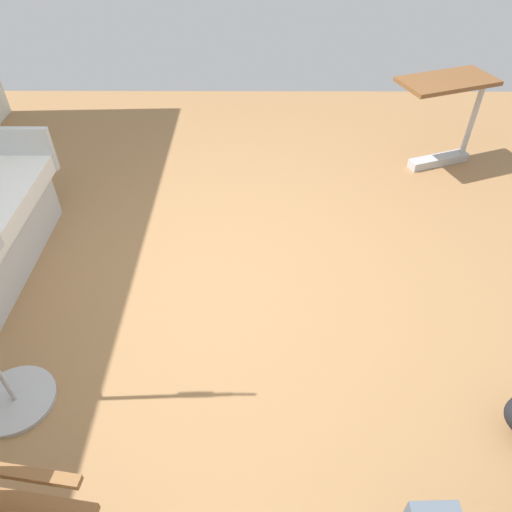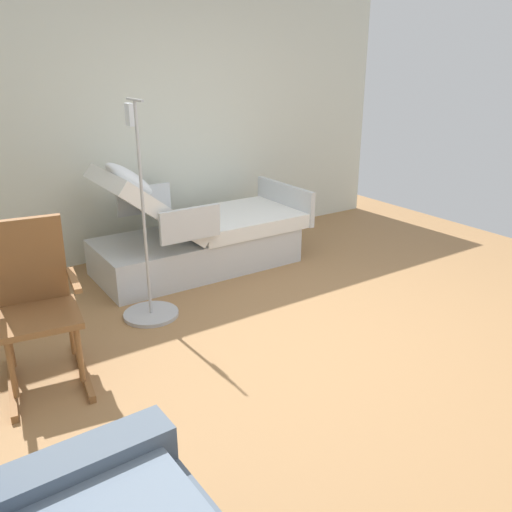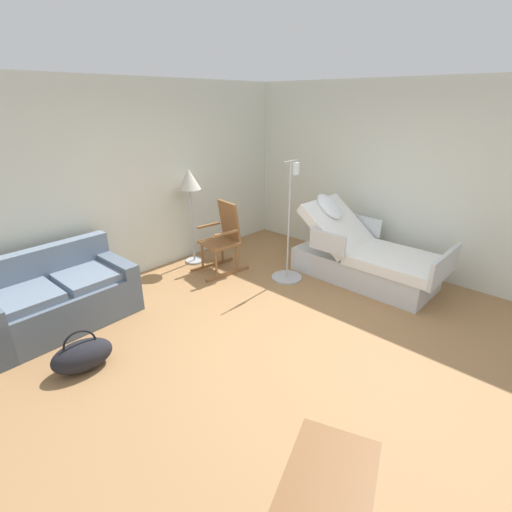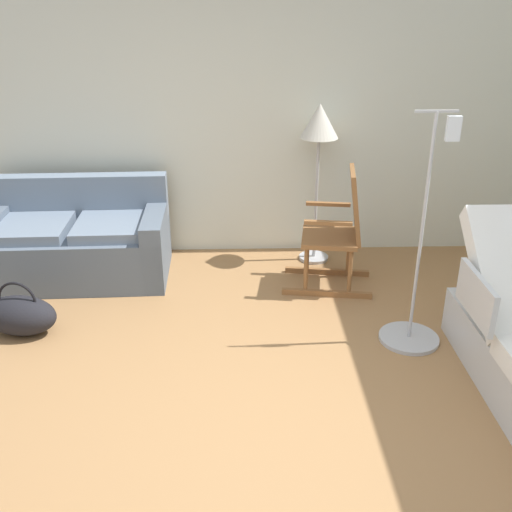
# 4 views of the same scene
# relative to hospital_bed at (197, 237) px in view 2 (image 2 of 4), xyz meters

# --- Properties ---
(ground_plane) EXTENTS (6.66, 6.66, 0.00)m
(ground_plane) POSITION_rel_hospital_bed_xyz_m (-1.87, -0.11, -0.32)
(ground_plane) COLOR #9E7247
(side_wall) EXTENTS (0.10, 5.53, 2.70)m
(side_wall) POSITION_rel_hospital_bed_xyz_m (0.78, -0.11, 1.03)
(side_wall) COLOR silver
(side_wall) RESTS_ON ground
(hospital_bed) EXTENTS (1.05, 2.06, 1.17)m
(hospital_bed) POSITION_rel_hospital_bed_xyz_m (0.00, 0.00, 0.00)
(hospital_bed) COLOR silver
(hospital_bed) RESTS_ON ground
(rocking_chair) EXTENTS (0.82, 0.58, 1.05)m
(rocking_chair) POSITION_rel_hospital_bed_xyz_m (-1.13, 1.73, 0.19)
(rocking_chair) COLOR brown
(rocking_chair) RESTS_ON ground
(iv_pole) EXTENTS (0.44, 0.44, 1.69)m
(iv_pole) POSITION_rel_hospital_bed_xyz_m (-0.72, 0.82, -0.07)
(iv_pole) COLOR #B2B5BA
(iv_pole) RESTS_ON ground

